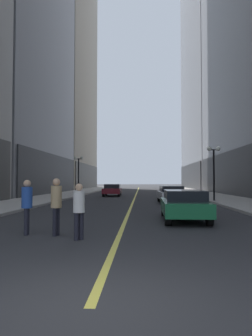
{
  "coord_description": "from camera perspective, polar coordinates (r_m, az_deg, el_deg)",
  "views": [
    {
      "loc": [
        0.71,
        -4.26,
        1.74
      ],
      "look_at": [
        -1.15,
        32.45,
        3.2
      ],
      "focal_mm": 33.38,
      "sensor_mm": 36.0,
      "label": 1
    }
  ],
  "objects": [
    {
      "name": "building_left_far",
      "position": [
        74.18,
        -13.32,
        23.19
      ],
      "size": [
        15.74,
        26.0,
        67.26
      ],
      "color": "#B7AD99",
      "rests_on": "ground"
    },
    {
      "name": "street_lamp_left_far",
      "position": [
        35.47,
        -8.66,
        0.21
      ],
      "size": [
        1.06,
        0.36,
        4.43
      ],
      "color": "black",
      "rests_on": "ground"
    },
    {
      "name": "ground_plane",
      "position": [
        39.31,
        1.87,
        -4.81
      ],
      "size": [
        200.0,
        200.0,
        0.0
      ],
      "primitive_type": "plane",
      "color": "#2D2D30"
    },
    {
      "name": "car_green",
      "position": [
        13.75,
        10.54,
        -6.48
      ],
      "size": [
        1.92,
        4.51,
        1.32
      ],
      "color": "#196038",
      "rests_on": "ground"
    },
    {
      "name": "sidewalk_left",
      "position": [
        40.3,
        -9.98,
        -4.6
      ],
      "size": [
        4.5,
        78.0,
        0.15
      ],
      "primitive_type": "cube",
      "color": "#ADA8A0",
      "rests_on": "ground"
    },
    {
      "name": "car_white",
      "position": [
        24.2,
        8.22,
        -4.66
      ],
      "size": [
        1.95,
        4.44,
        1.32
      ],
      "color": "silver",
      "rests_on": "ground"
    },
    {
      "name": "lane_centre_stripe",
      "position": [
        39.3,
        1.87,
        -4.8
      ],
      "size": [
        0.16,
        70.0,
        0.01
      ],
      "primitive_type": "cube",
      "color": "#E5D64C",
      "rests_on": "ground"
    },
    {
      "name": "pedestrian_in_tan_trench",
      "position": [
        10.13,
        -12.62,
        -6.07
      ],
      "size": [
        0.42,
        0.42,
        1.8
      ],
      "color": "black",
      "rests_on": "ground"
    },
    {
      "name": "pedestrian_in_white_shirt",
      "position": [
        9.31,
        -8.59,
        -7.07
      ],
      "size": [
        0.48,
        0.48,
        1.65
      ],
      "color": "black",
      "rests_on": "ground"
    },
    {
      "name": "pedestrian_in_blue_hoodie",
      "position": [
        10.54,
        -17.64,
        -6.04
      ],
      "size": [
        0.39,
        0.39,
        1.75
      ],
      "color": "black",
      "rests_on": "ground"
    },
    {
      "name": "building_right_far",
      "position": [
        69.94,
        15.75,
        17.22
      ],
      "size": [
        10.42,
        26.0,
        50.16
      ],
      "color": "gray",
      "rests_on": "ground"
    },
    {
      "name": "car_maroon",
      "position": [
        34.88,
        -2.51,
        -3.94
      ],
      "size": [
        1.96,
        4.36,
        1.32
      ],
      "color": "maroon",
      "rests_on": "ground"
    },
    {
      "name": "sidewalk_right",
      "position": [
        40.01,
        13.81,
        -4.59
      ],
      "size": [
        4.5,
        78.0,
        0.15
      ],
      "primitive_type": "cube",
      "color": "#ADA8A0",
      "rests_on": "ground"
    },
    {
      "name": "street_lamp_right_mid",
      "position": [
        25.62,
        15.73,
        1.21
      ],
      "size": [
        1.06,
        0.36,
        4.43
      ],
      "color": "black",
      "rests_on": "ground"
    }
  ]
}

